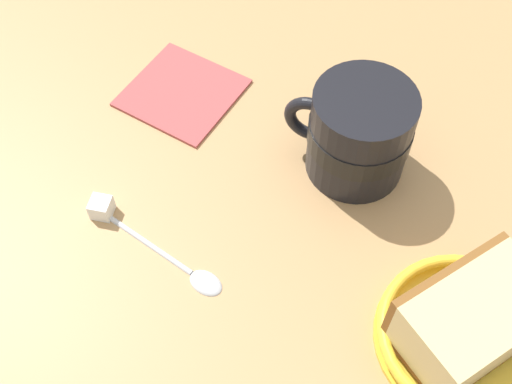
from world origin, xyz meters
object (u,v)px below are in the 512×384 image
small_plate (464,336)px  tea_mug (358,133)px  teaspoon (187,268)px  cake_slice (472,319)px  folded_napkin (182,92)px  sugar_cube (101,208)px

small_plate → tea_mug: (15.51, -9.72, 3.59)cm
small_plate → teaspoon: 22.31cm
cake_slice → tea_mug: size_ratio=1.10×
small_plate → folded_napkin: (33.67, -7.43, -0.64)cm
tea_mug → teaspoon: (5.48, 17.25, -4.18)cm
small_plate → cake_slice: bearing=-22.5°
small_plate → sugar_cube: (30.43, 7.43, -0.05)cm
folded_napkin → sugar_cube: 15.22cm
cake_slice → sugar_cube: cake_slice is taller
tea_mug → folded_napkin: size_ratio=1.11×
tea_mug → sugar_cube: bearing=49.0°
folded_napkin → teaspoon: bearing=130.3°
tea_mug → folded_napkin: 18.78cm
teaspoon → sugar_cube: (9.43, -0.11, 0.54)cm
small_plate → cake_slice: cake_slice is taller
sugar_cube → folded_napkin: bearing=-77.7°
teaspoon → folded_napkin: bearing=-49.7°
tea_mug → teaspoon: bearing=72.4°
tea_mug → teaspoon: tea_mug is taller
cake_slice → folded_napkin: cake_slice is taller
teaspoon → folded_napkin: teaspoon is taller
cake_slice → sugar_cube: size_ratio=6.98×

